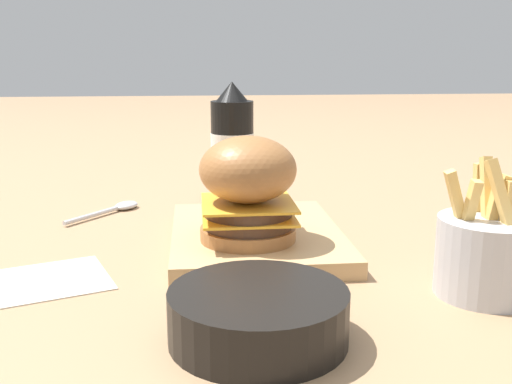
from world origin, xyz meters
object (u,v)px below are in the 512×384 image
Objects in this scene: ketchup_bottle at (232,149)px; serving_board at (256,237)px; spoon at (118,208)px; side_bowl at (258,314)px; burger at (247,188)px; fries_basket at (487,253)px.

serving_board is at bearing -176.57° from ketchup_bottle.
serving_board is 2.24× the size of spoon.
spoon is (0.47, 0.18, -0.02)m from side_bowl.
ketchup_bottle reaches higher than burger.
burger is 0.23m from side_bowl.
fries_basket is 0.92× the size of side_bowl.
fries_basket is 0.58m from spoon.
burger is at bearing 160.87° from serving_board.
side_bowl is at bearing 178.73° from ketchup_bottle.
burger reaches higher than fries_basket.
fries_basket reaches higher than side_bowl.
burger is 0.81× the size of side_bowl.
ketchup_bottle is 0.21m from spoon.
serving_board is 2.22× the size of burger.
side_bowl is at bearing 177.34° from burger.
burger is 0.29m from ketchup_bottle.
fries_basket is at bearing -151.51° from ketchup_bottle.
side_bowl is 1.24× the size of spoon.
serving_board is 1.80× the size of side_bowl.
serving_board reaches higher than spoon.
ketchup_bottle is 1.38× the size of fries_basket.
serving_board is 1.95× the size of fries_basket.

